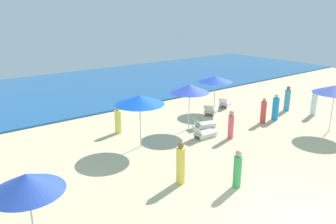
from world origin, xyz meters
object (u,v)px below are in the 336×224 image
(beachgoer_7, at_px, (314,103))
(lounge_chair_5_0, at_px, (204,124))
(beachgoer_0, at_px, (231,125))
(beachgoer_1, at_px, (263,111))
(umbrella_1, at_px, (215,79))
(lounge_chair_5_1, at_px, (204,133))
(beachgoer_3, at_px, (118,121))
(umbrella_2, at_px, (335,89))
(umbrella_3, at_px, (27,183))
(lounge_chair_1_1, at_px, (225,103))
(lounge_chair_1_0, at_px, (211,111))
(beachgoer_5, at_px, (237,170))
(beachgoer_4, at_px, (276,108))
(beachgoer_2, at_px, (287,99))
(umbrella_5, at_px, (189,88))
(beachgoer_6, at_px, (181,164))
(umbrella_0, at_px, (140,100))

(beachgoer_7, bearing_deg, lounge_chair_5_0, -1.94)
(beachgoer_0, distance_m, beachgoer_1, 3.51)
(umbrella_1, relative_size, lounge_chair_5_1, 1.66)
(beachgoer_3, bearing_deg, umbrella_1, -68.30)
(umbrella_2, bearing_deg, umbrella_1, 108.95)
(umbrella_3, height_order, lounge_chair_5_0, umbrella_3)
(lounge_chair_1_1, bearing_deg, umbrella_2, 163.31)
(lounge_chair_1_0, relative_size, lounge_chair_5_1, 1.02)
(beachgoer_5, bearing_deg, beachgoer_0, -63.28)
(beachgoer_3, height_order, beachgoer_7, beachgoer_7)
(beachgoer_1, height_order, beachgoer_4, beachgoer_4)
(beachgoer_5, bearing_deg, lounge_chair_1_0, -56.54)
(umbrella_1, bearing_deg, beachgoer_7, -46.55)
(lounge_chair_1_0, bearing_deg, beachgoer_2, -146.26)
(beachgoer_0, bearing_deg, beachgoer_1, -125.11)
(beachgoer_0, bearing_deg, lounge_chair_5_0, -45.71)
(umbrella_1, height_order, beachgoer_1, umbrella_1)
(lounge_chair_1_0, height_order, beachgoer_2, beachgoer_2)
(lounge_chair_5_1, relative_size, beachgoer_2, 0.84)
(umbrella_5, relative_size, beachgoer_1, 1.68)
(beachgoer_4, bearing_deg, lounge_chair_1_1, -37.35)
(umbrella_2, bearing_deg, beachgoer_4, 102.93)
(umbrella_3, height_order, beachgoer_6, umbrella_3)
(umbrella_0, xyz_separation_m, beachgoer_2, (11.32, -0.83, -1.65))
(lounge_chair_5_1, relative_size, beachgoer_7, 0.85)
(beachgoer_3, bearing_deg, beachgoer_2, -82.43)
(umbrella_3, xyz_separation_m, beachgoer_5, (7.35, -0.88, -1.57))
(lounge_chair_1_0, height_order, beachgoer_3, beachgoer_3)
(beachgoer_3, bearing_deg, umbrella_3, 160.74)
(lounge_chair_1_1, xyz_separation_m, umbrella_2, (1.15, -6.98, 2.17))
(umbrella_2, bearing_deg, beachgoer_0, 153.16)
(umbrella_2, distance_m, beachgoer_3, 12.09)
(lounge_chair_5_0, distance_m, beachgoer_4, 4.83)
(lounge_chair_5_0, distance_m, beachgoer_6, 6.72)
(lounge_chair_5_1, bearing_deg, beachgoer_3, 45.28)
(umbrella_5, xyz_separation_m, lounge_chair_5_1, (-0.25, -1.53, -2.14))
(beachgoer_2, distance_m, beachgoer_5, 11.59)
(lounge_chair_1_0, bearing_deg, umbrella_2, 177.48)
(umbrella_5, bearing_deg, beachgoer_7, -19.97)
(umbrella_3, xyz_separation_m, beachgoer_3, (6.63, 7.16, -1.62))
(lounge_chair_5_0, distance_m, beachgoer_0, 2.20)
(beachgoer_1, bearing_deg, umbrella_0, -50.31)
(lounge_chair_1_0, relative_size, lounge_chair_5_0, 0.99)
(lounge_chair_1_0, distance_m, beachgoer_1, 3.39)
(lounge_chair_1_0, xyz_separation_m, lounge_chair_5_1, (-3.12, -2.64, -0.03))
(beachgoer_4, xyz_separation_m, beachgoer_7, (2.78, -0.95, 0.03))
(beachgoer_1, xyz_separation_m, beachgoer_3, (-7.82, 3.86, -0.05))
(beachgoer_0, distance_m, beachgoer_7, 7.37)
(beachgoer_3, bearing_deg, umbrella_5, -95.02)
(umbrella_0, height_order, beachgoer_4, umbrella_0)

